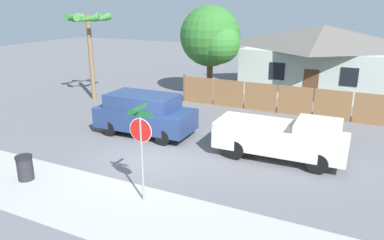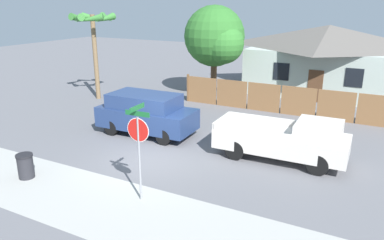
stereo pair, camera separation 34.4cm
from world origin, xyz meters
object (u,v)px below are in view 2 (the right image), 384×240
at_px(oak_tree, 216,38).
at_px(trash_bin, 25,166).
at_px(orange_pickup, 286,139).
at_px(stop_sign, 138,138).
at_px(palm_tree, 93,26).
at_px(house, 327,57).
at_px(red_suv, 146,113).

bearing_deg(oak_tree, trash_bin, -94.10).
relative_size(oak_tree, orange_pickup, 1.14).
distance_m(oak_tree, stop_sign, 13.93).
bearing_deg(palm_tree, stop_sign, -43.29).
bearing_deg(house, oak_tree, -139.85).
bearing_deg(stop_sign, orange_pickup, 55.73).
height_order(palm_tree, trash_bin, palm_tree).
bearing_deg(oak_tree, house, 40.15).
bearing_deg(stop_sign, trash_bin, -174.32).
xyz_separation_m(orange_pickup, trash_bin, (-7.72, -5.85, -0.41)).
distance_m(house, oak_tree, 8.01).
xyz_separation_m(house, red_suv, (-5.87, -13.25, -1.29)).
height_order(oak_tree, trash_bin, oak_tree).
bearing_deg(stop_sign, oak_tree, 102.14).
bearing_deg(red_suv, oak_tree, 89.60).
distance_m(house, orange_pickup, 13.34).
bearing_deg(trash_bin, oak_tree, 85.90).
relative_size(house, red_suv, 2.24).
bearing_deg(orange_pickup, palm_tree, 161.01).
bearing_deg(orange_pickup, red_suv, 178.58).
distance_m(orange_pickup, trash_bin, 9.69).
bearing_deg(house, trash_bin, -110.20).
bearing_deg(red_suv, stop_sign, -58.85).
height_order(house, trash_bin, house).
bearing_deg(oak_tree, red_suv, -88.92).
height_order(red_suv, trash_bin, red_suv).
xyz_separation_m(house, trash_bin, (-7.02, -19.09, -1.87)).
xyz_separation_m(oak_tree, trash_bin, (-1.01, -14.02, -3.35)).
height_order(house, palm_tree, palm_tree).
distance_m(house, stop_sign, 18.63).
bearing_deg(red_suv, palm_tree, 146.33).
xyz_separation_m(palm_tree, orange_pickup, (13.17, -4.16, -3.72)).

